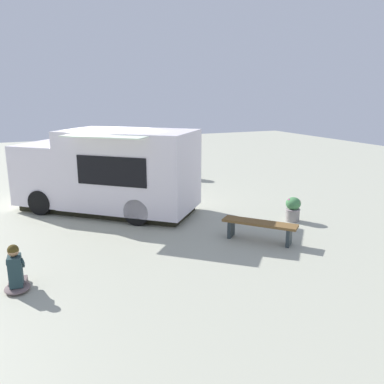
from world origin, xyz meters
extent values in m
plane|color=#AEAF98|center=(0.00, 0.00, 0.00)|extent=(40.00, 40.00, 0.00)
cube|color=silver|center=(0.45, -0.42, 1.31)|extent=(4.15, 4.03, 2.22)
cube|color=silver|center=(-1.51, 1.33, 1.08)|extent=(2.53, 2.56, 1.76)
cube|color=black|center=(-2.09, 1.84, 1.39)|extent=(1.15, 1.28, 0.67)
cube|color=black|center=(-0.26, -1.22, 1.44)|extent=(1.53, 1.37, 0.78)
cube|color=white|center=(-0.45, -1.43, 2.38)|extent=(2.05, 1.92, 0.03)
cube|color=black|center=(-0.14, 0.10, 0.10)|extent=(4.85, 4.59, 0.20)
cylinder|color=black|center=(-0.73, 1.89, 0.36)|extent=(0.69, 0.65, 0.72)
cylinder|color=black|center=(-1.99, 0.48, 0.36)|extent=(0.69, 0.65, 0.72)
cylinder|color=black|center=(1.57, -0.16, 0.36)|extent=(0.69, 0.65, 0.72)
cylinder|color=black|center=(0.31, -1.57, 0.36)|extent=(0.69, 0.65, 0.72)
ellipsoid|color=#6C5A5A|center=(-2.70, -4.27, 0.05)|extent=(0.48, 0.56, 0.11)
cube|color=#6C5A5A|center=(-2.58, -4.08, 0.06)|extent=(0.14, 0.37, 0.11)
cube|color=#6C5A5A|center=(-2.78, -4.06, 0.06)|extent=(0.14, 0.37, 0.11)
cube|color=#22383C|center=(-2.70, -4.27, 0.39)|extent=(0.25, 0.32, 0.56)
sphere|color=tan|center=(-2.70, -4.27, 0.75)|extent=(0.19, 0.19, 0.19)
sphere|color=#453815|center=(-2.70, -4.27, 0.78)|extent=(0.19, 0.19, 0.19)
cube|color=#22383C|center=(-2.60, -4.14, 0.46)|extent=(0.12, 0.35, 0.28)
cube|color=#22383C|center=(-2.78, -4.12, 0.46)|extent=(0.12, 0.35, 0.28)
cylinder|color=#E1A25D|center=(-2.67, -3.96, 0.38)|extent=(0.11, 0.33, 0.09)
cube|color=orange|center=(-2.67, -3.96, 0.40)|extent=(0.07, 0.28, 0.02)
cylinder|color=silver|center=(4.00, 3.17, 0.13)|extent=(0.57, 0.57, 0.27)
torus|color=silver|center=(4.00, 3.17, 0.25)|extent=(0.60, 0.60, 0.04)
ellipsoid|color=#286538|center=(4.00, 3.17, 0.48)|extent=(0.57, 0.57, 0.48)
sphere|color=#9F55AD|center=(3.94, 3.39, 0.53)|extent=(0.06, 0.06, 0.06)
sphere|color=purple|center=(4.14, 2.98, 0.53)|extent=(0.08, 0.08, 0.08)
sphere|color=#964DA0|center=(3.77, 3.19, 0.52)|extent=(0.06, 0.06, 0.06)
sphere|color=purple|center=(3.78, 3.14, 0.56)|extent=(0.06, 0.06, 0.06)
cylinder|color=gray|center=(4.33, -2.97, 0.17)|extent=(0.38, 0.38, 0.34)
torus|color=gray|center=(4.33, -2.97, 0.33)|extent=(0.40, 0.40, 0.04)
ellipsoid|color=#47854D|center=(4.33, -2.97, 0.50)|extent=(0.41, 0.41, 0.35)
sphere|color=#E02B8F|center=(4.40, -3.12, 0.54)|extent=(0.06, 0.06, 0.06)
sphere|color=#DD428E|center=(4.20, -2.95, 0.60)|extent=(0.08, 0.08, 0.08)
sphere|color=#F33996|center=(4.47, -3.03, 0.56)|extent=(0.07, 0.07, 0.07)
sphere|color=#DD4190|center=(4.37, -2.82, 0.56)|extent=(0.07, 0.07, 0.07)
cube|color=brown|center=(2.62, -3.91, 0.45)|extent=(1.46, 1.59, 0.06)
cube|color=#2D373A|center=(3.09, -4.44, 0.21)|extent=(0.31, 0.28, 0.42)
cube|color=#2D373A|center=(2.16, -3.38, 0.21)|extent=(0.31, 0.28, 0.42)
camera|label=1|loc=(-2.47, -11.48, 3.44)|focal=37.35mm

